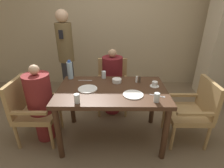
% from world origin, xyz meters
% --- Properties ---
extents(ground_plane, '(16.00, 16.00, 0.00)m').
position_xyz_m(ground_plane, '(0.00, 0.00, 0.00)').
color(ground_plane, '#7A664C').
extents(wall_back, '(8.00, 0.06, 2.80)m').
position_xyz_m(wall_back, '(0.00, 1.92, 1.40)').
color(wall_back, tan).
rests_on(wall_back, ground_plane).
extents(dining_table, '(1.35, 0.82, 0.76)m').
position_xyz_m(dining_table, '(0.00, 0.00, 0.66)').
color(dining_table, '#422819').
rests_on(dining_table, ground_plane).
extents(chair_left_side, '(0.50, 0.50, 0.87)m').
position_xyz_m(chair_left_side, '(-1.06, -0.00, 0.48)').
color(chair_left_side, '#A88451').
rests_on(chair_left_side, ground_plane).
extents(diner_in_left_chair, '(0.32, 0.32, 1.07)m').
position_xyz_m(diner_in_left_chair, '(-0.92, 0.00, 0.55)').
color(diner_in_left_chair, maroon).
rests_on(diner_in_left_chair, ground_plane).
extents(chair_far_side, '(0.50, 0.50, 0.87)m').
position_xyz_m(chair_far_side, '(0.00, 0.80, 0.48)').
color(chair_far_side, '#A88451').
rests_on(chair_far_side, ground_plane).
extents(diner_in_far_chair, '(0.32, 0.32, 1.11)m').
position_xyz_m(diner_in_far_chair, '(-0.00, 0.66, 0.57)').
color(diner_in_far_chair, maroon).
rests_on(diner_in_far_chair, ground_plane).
extents(chair_right_side, '(0.50, 0.50, 0.87)m').
position_xyz_m(chair_right_side, '(1.06, -0.00, 0.48)').
color(chair_right_side, '#A88451').
rests_on(chair_right_side, ground_plane).
extents(standing_host, '(0.28, 0.32, 1.65)m').
position_xyz_m(standing_host, '(-0.84, 1.12, 0.88)').
color(standing_host, '#2D2D33').
rests_on(standing_host, ground_plane).
extents(plate_main_left, '(0.24, 0.24, 0.01)m').
position_xyz_m(plate_main_left, '(-0.30, -0.01, 0.77)').
color(plate_main_left, white).
rests_on(plate_main_left, dining_table).
extents(plate_main_right, '(0.24, 0.24, 0.01)m').
position_xyz_m(plate_main_right, '(0.25, -0.15, 0.77)').
color(plate_main_right, white).
rests_on(plate_main_right, dining_table).
extents(teacup_with_saucer, '(0.12, 0.12, 0.07)m').
position_xyz_m(teacup_with_saucer, '(0.54, 0.08, 0.79)').
color(teacup_with_saucer, white).
rests_on(teacup_with_saucer, dining_table).
extents(bowl_small, '(0.12, 0.12, 0.05)m').
position_xyz_m(bowl_small, '(0.06, 0.21, 0.79)').
color(bowl_small, white).
rests_on(bowl_small, dining_table).
extents(water_bottle, '(0.08, 0.08, 0.27)m').
position_xyz_m(water_bottle, '(-0.58, 0.33, 0.89)').
color(water_bottle, '#A3C6DB').
rests_on(water_bottle, dining_table).
extents(glass_tall_near, '(0.06, 0.06, 0.10)m').
position_xyz_m(glass_tall_near, '(0.48, -0.30, 0.81)').
color(glass_tall_near, silver).
rests_on(glass_tall_near, dining_table).
extents(glass_tall_mid, '(0.06, 0.06, 0.10)m').
position_xyz_m(glass_tall_mid, '(-0.37, -0.33, 0.81)').
color(glass_tall_mid, silver).
rests_on(glass_tall_mid, dining_table).
extents(glass_tall_far, '(0.06, 0.06, 0.10)m').
position_xyz_m(glass_tall_far, '(-0.12, 0.35, 0.81)').
color(glass_tall_far, silver).
rests_on(glass_tall_far, dining_table).
extents(salt_shaker, '(0.03, 0.03, 0.09)m').
position_xyz_m(salt_shaker, '(0.33, 0.21, 0.81)').
color(salt_shaker, white).
rests_on(salt_shaker, dining_table).
extents(pepper_shaker, '(0.03, 0.03, 0.08)m').
position_xyz_m(pepper_shaker, '(0.37, 0.21, 0.80)').
color(pepper_shaker, '#4C3D2D').
rests_on(pepper_shaker, dining_table).
extents(fork_beside_plate, '(0.17, 0.08, 0.00)m').
position_xyz_m(fork_beside_plate, '(0.54, -0.18, 0.76)').
color(fork_beside_plate, silver).
rests_on(fork_beside_plate, dining_table).
extents(knife_beside_plate, '(0.19, 0.02, 0.00)m').
position_xyz_m(knife_beside_plate, '(-0.36, 0.26, 0.76)').
color(knife_beside_plate, silver).
rests_on(knife_beside_plate, dining_table).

